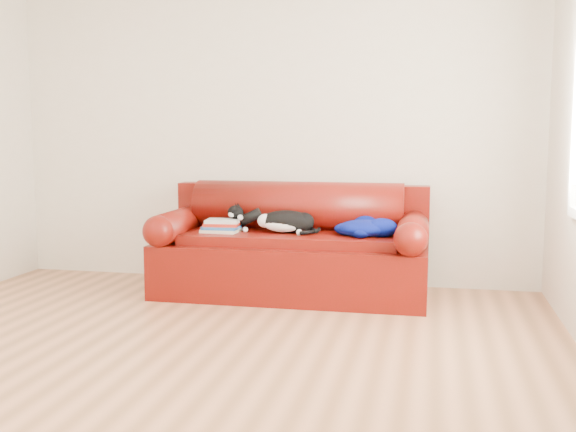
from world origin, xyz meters
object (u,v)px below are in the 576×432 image
object	(u,v)px
book_stack	(222,226)
blanket	(365,227)
cat	(285,222)
sofa_base	(292,265)

from	to	relation	value
book_stack	blanket	xyz separation A→B (m)	(1.11, 0.05, 0.01)
book_stack	blanket	bearing A→B (deg)	2.73
book_stack	cat	bearing A→B (deg)	7.39
sofa_base	book_stack	size ratio (longest dim) A/B	7.27
cat	blanket	size ratio (longest dim) A/B	1.13
sofa_base	cat	bearing A→B (deg)	-135.22
book_stack	cat	size ratio (longest dim) A/B	0.48
sofa_base	blanket	world-z (taller)	blanket
sofa_base	book_stack	world-z (taller)	book_stack
sofa_base	blanket	distance (m)	0.66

